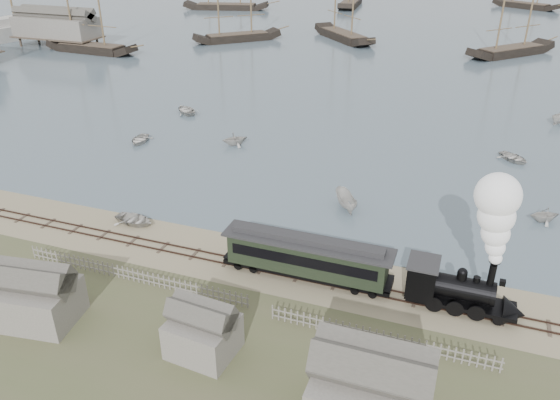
% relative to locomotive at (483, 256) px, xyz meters
% --- Properties ---
extents(ground, '(600.00, 600.00, 0.00)m').
position_rel_locomotive_xyz_m(ground, '(-17.94, 2.00, -4.69)').
color(ground, tan).
rests_on(ground, ground).
extents(harbor_water, '(600.00, 336.00, 0.06)m').
position_rel_locomotive_xyz_m(harbor_water, '(-17.94, 172.00, -4.66)').
color(harbor_water, '#4E5E70').
rests_on(harbor_water, ground).
extents(rail_track, '(120.00, 1.80, 0.16)m').
position_rel_locomotive_xyz_m(rail_track, '(-17.94, 0.00, -4.65)').
color(rail_track, '#36241D').
rests_on(rail_track, ground).
extents(picket_fence_west, '(19.00, 0.10, 1.20)m').
position_rel_locomotive_xyz_m(picket_fence_west, '(-24.44, -5.00, -4.69)').
color(picket_fence_west, slate).
rests_on(picket_fence_west, ground).
extents(picket_fence_east, '(15.00, 0.10, 1.20)m').
position_rel_locomotive_xyz_m(picket_fence_east, '(-5.44, -5.50, -4.69)').
color(picket_fence_east, slate).
rests_on(picket_fence_east, ground).
extents(shed_left, '(5.00, 4.00, 4.10)m').
position_rel_locomotive_xyz_m(shed_left, '(-27.94, -11.00, -4.69)').
color(shed_left, slate).
rests_on(shed_left, ground).
extents(shed_mid, '(4.00, 3.50, 3.60)m').
position_rel_locomotive_xyz_m(shed_mid, '(-15.94, -10.00, -4.69)').
color(shed_mid, slate).
rests_on(shed_mid, ground).
extents(locomotive, '(8.18, 3.05, 10.20)m').
position_rel_locomotive_xyz_m(locomotive, '(0.00, 0.00, 0.00)').
color(locomotive, black).
rests_on(locomotive, ground).
extents(passenger_coach, '(13.11, 2.53, 3.18)m').
position_rel_locomotive_xyz_m(passenger_coach, '(-12.23, 0.00, -2.67)').
color(passenger_coach, black).
rests_on(passenger_coach, ground).
extents(beached_dinghy, '(3.15, 4.11, 0.79)m').
position_rel_locomotive_xyz_m(beached_dinghy, '(-29.52, 2.74, -4.29)').
color(beached_dinghy, beige).
rests_on(beached_dinghy, ground).
extents(rowboat_0, '(4.16, 3.30, 0.77)m').
position_rel_locomotive_xyz_m(rowboat_0, '(-40.36, 20.33, -4.24)').
color(rowboat_0, beige).
rests_on(rowboat_0, harbor_water).
extents(rowboat_1, '(4.12, 4.17, 1.66)m').
position_rel_locomotive_xyz_m(rowboat_1, '(-28.86, 23.56, -3.80)').
color(rowboat_1, beige).
rests_on(rowboat_1, harbor_water).
extents(rowboat_2, '(4.07, 3.38, 1.51)m').
position_rel_locomotive_xyz_m(rowboat_2, '(-12.15, 12.13, -3.88)').
color(rowboat_2, beige).
rests_on(rowboat_2, harbor_water).
extents(rowboat_3, '(4.56, 4.57, 0.78)m').
position_rel_locomotive_xyz_m(rowboat_3, '(3.20, 29.99, -4.24)').
color(rowboat_3, beige).
rests_on(rowboat_3, harbor_water).
extents(rowboat_4, '(3.28, 3.46, 1.43)m').
position_rel_locomotive_xyz_m(rowboat_4, '(5.56, 15.82, -3.92)').
color(rowboat_4, beige).
rests_on(rowboat_4, harbor_water).
extents(rowboat_6, '(5.09, 5.24, 0.89)m').
position_rel_locomotive_xyz_m(rowboat_6, '(-40.59, 32.69, -4.19)').
color(rowboat_6, beige).
rests_on(rowboat_6, harbor_water).
extents(schooner_0, '(20.79, 5.76, 20.00)m').
position_rel_locomotive_xyz_m(schooner_0, '(-78.52, 61.48, 5.37)').
color(schooner_0, black).
rests_on(schooner_0, harbor_water).
extents(schooner_3, '(17.83, 19.24, 20.00)m').
position_rel_locomotive_xyz_m(schooner_3, '(3.49, 88.42, 5.37)').
color(schooner_3, black).
rests_on(schooner_3, harbor_water).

